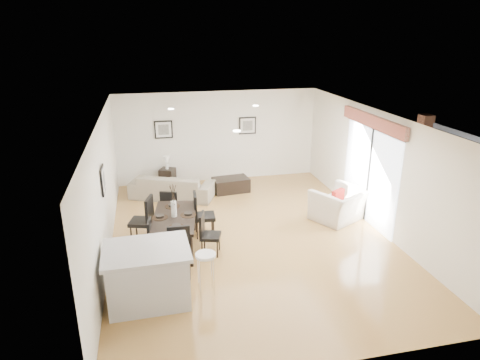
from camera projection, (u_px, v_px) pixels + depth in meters
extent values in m
plane|color=tan|center=(249.00, 237.00, 9.57)|extent=(8.00, 8.00, 0.00)
cube|color=white|center=(218.00, 137.00, 12.80)|extent=(6.00, 0.04, 2.70)
cube|color=white|center=(325.00, 283.00, 5.44)|extent=(6.00, 0.04, 2.70)
cube|color=white|center=(104.00, 191.00, 8.51)|extent=(0.04, 8.00, 2.70)
cube|color=white|center=(378.00, 171.00, 9.74)|extent=(0.04, 8.00, 2.70)
cube|color=white|center=(250.00, 117.00, 8.67)|extent=(6.00, 8.00, 0.02)
imported|color=gray|center=(172.00, 186.00, 11.70)|extent=(2.42, 1.69, 0.66)
imported|color=beige|center=(339.00, 205.00, 10.32)|extent=(1.54, 1.48, 0.77)
imported|color=#305323|center=(435.00, 190.00, 11.52)|extent=(0.42, 0.42, 0.61)
cube|color=black|center=(174.00, 218.00, 8.89)|extent=(1.11, 1.83, 0.06)
cylinder|color=black|center=(153.00, 253.00, 8.23)|extent=(0.07, 0.07, 0.66)
cylinder|color=black|center=(161.00, 218.00, 9.74)|extent=(0.07, 0.07, 0.66)
cylinder|color=black|center=(192.00, 251.00, 8.28)|extent=(0.07, 0.07, 0.66)
cylinder|color=black|center=(194.00, 217.00, 9.79)|extent=(0.07, 0.07, 0.66)
cube|color=black|center=(142.00, 243.00, 8.45)|extent=(0.44, 0.44, 0.07)
cube|color=black|center=(150.00, 231.00, 8.38)|extent=(0.10, 0.40, 0.48)
cylinder|color=black|center=(136.00, 249.00, 8.66)|extent=(0.03, 0.03, 0.36)
cylinder|color=black|center=(151.00, 249.00, 8.69)|extent=(0.03, 0.03, 0.36)
cylinder|color=black|center=(133.00, 257.00, 8.36)|extent=(0.03, 0.03, 0.36)
cylinder|color=black|center=(150.00, 256.00, 8.39)|extent=(0.03, 0.03, 0.36)
cube|color=black|center=(141.00, 222.00, 9.22)|extent=(0.58, 0.58, 0.08)
cube|color=black|center=(149.00, 210.00, 9.11)|extent=(0.19, 0.46, 0.56)
cylinder|color=black|center=(136.00, 228.00, 9.49)|extent=(0.04, 0.04, 0.42)
cylinder|color=black|center=(153.00, 229.00, 9.47)|extent=(0.04, 0.04, 0.42)
cylinder|color=black|center=(131.00, 236.00, 9.15)|extent=(0.04, 0.04, 0.42)
cylinder|color=black|center=(148.00, 236.00, 9.12)|extent=(0.04, 0.04, 0.42)
cube|color=black|center=(211.00, 236.00, 8.73)|extent=(0.50, 0.50, 0.07)
cube|color=black|center=(202.00, 225.00, 8.66)|extent=(0.17, 0.40, 0.48)
cylinder|color=black|center=(217.00, 249.00, 8.65)|extent=(0.03, 0.03, 0.37)
cylinder|color=black|center=(202.00, 249.00, 8.67)|extent=(0.03, 0.03, 0.37)
cylinder|color=black|center=(219.00, 242.00, 8.94)|extent=(0.03, 0.03, 0.37)
cylinder|color=black|center=(204.00, 242.00, 8.97)|extent=(0.03, 0.03, 0.37)
cube|color=black|center=(205.00, 217.00, 9.51)|extent=(0.48, 0.48, 0.08)
cube|color=black|center=(195.00, 205.00, 9.38)|extent=(0.09, 0.46, 0.54)
cylinder|color=black|center=(214.00, 230.00, 9.45)|extent=(0.04, 0.04, 0.42)
cylinder|color=black|center=(197.00, 231.00, 9.40)|extent=(0.04, 0.04, 0.42)
cylinder|color=black|center=(212.00, 223.00, 9.78)|extent=(0.04, 0.04, 0.42)
cylinder|color=black|center=(196.00, 224.00, 9.73)|extent=(0.04, 0.04, 0.42)
cube|color=black|center=(180.00, 256.00, 7.92)|extent=(0.45, 0.45, 0.07)
cube|color=black|center=(179.00, 238.00, 8.01)|extent=(0.43, 0.08, 0.51)
cylinder|color=black|center=(171.00, 272.00, 7.82)|extent=(0.03, 0.03, 0.39)
cylinder|color=black|center=(171.00, 263.00, 8.13)|extent=(0.03, 0.03, 0.39)
cylinder|color=black|center=(190.00, 271.00, 7.87)|extent=(0.03, 0.03, 0.39)
cylinder|color=black|center=(189.00, 261.00, 8.18)|extent=(0.03, 0.03, 0.39)
cube|color=black|center=(171.00, 209.00, 10.05)|extent=(0.51, 0.51, 0.07)
cube|color=black|center=(169.00, 202.00, 9.80)|extent=(0.40, 0.17, 0.48)
cylinder|color=black|center=(180.00, 215.00, 10.25)|extent=(0.03, 0.03, 0.37)
cylinder|color=black|center=(177.00, 220.00, 9.96)|extent=(0.03, 0.03, 0.37)
cylinder|color=black|center=(167.00, 214.00, 10.28)|extent=(0.03, 0.03, 0.37)
cylinder|color=black|center=(164.00, 220.00, 9.98)|extent=(0.03, 0.03, 0.37)
cylinder|color=white|center=(174.00, 209.00, 8.83)|extent=(0.12, 0.12, 0.34)
cylinder|color=black|center=(188.00, 215.00, 8.94)|extent=(0.33, 0.33, 0.01)
cylinder|color=black|center=(188.00, 214.00, 8.93)|extent=(0.17, 0.17, 0.05)
cylinder|color=black|center=(172.00, 206.00, 9.37)|extent=(0.33, 0.33, 0.01)
cylinder|color=black|center=(172.00, 205.00, 9.36)|extent=(0.17, 0.17, 0.05)
cylinder|color=black|center=(160.00, 217.00, 8.82)|extent=(0.33, 0.33, 0.01)
cylinder|color=black|center=(160.00, 216.00, 8.81)|extent=(0.17, 0.17, 0.05)
cylinder|color=black|center=(176.00, 227.00, 8.39)|extent=(0.33, 0.33, 0.01)
cylinder|color=black|center=(176.00, 226.00, 8.38)|extent=(0.17, 0.17, 0.05)
cube|color=black|center=(231.00, 185.00, 12.19)|extent=(1.05, 0.70, 0.40)
cube|color=black|center=(168.00, 178.00, 12.56)|extent=(0.54, 0.54, 0.54)
cylinder|color=white|center=(167.00, 166.00, 12.44)|extent=(0.09, 0.09, 0.17)
cone|color=beige|center=(167.00, 160.00, 12.38)|extent=(0.20, 0.20, 0.22)
cube|color=#A61D15|center=(338.00, 197.00, 10.12)|extent=(0.38, 0.30, 0.38)
cube|color=#BABABC|center=(148.00, 277.00, 7.19)|extent=(1.33, 1.01, 0.93)
cube|color=#B5B5B8|center=(146.00, 250.00, 7.03)|extent=(1.44, 1.12, 0.07)
cylinder|color=white|center=(206.00, 255.00, 7.30)|extent=(0.36, 0.36, 0.05)
cylinder|color=silver|center=(212.00, 270.00, 7.55)|extent=(0.03, 0.03, 0.75)
cylinder|color=silver|center=(198.00, 271.00, 7.51)|extent=(0.03, 0.03, 0.75)
cylinder|color=silver|center=(200.00, 279.00, 7.29)|extent=(0.03, 0.03, 0.75)
cylinder|color=silver|center=(214.00, 277.00, 7.34)|extent=(0.03, 0.03, 0.75)
cube|color=black|center=(164.00, 130.00, 12.34)|extent=(0.52, 0.03, 0.52)
cube|color=white|center=(164.00, 130.00, 12.34)|extent=(0.44, 0.04, 0.44)
cube|color=#585853|center=(164.00, 130.00, 12.34)|extent=(0.30, 0.04, 0.30)
cube|color=black|center=(248.00, 126.00, 12.86)|extent=(0.52, 0.03, 0.52)
cube|color=white|center=(248.00, 126.00, 12.86)|extent=(0.44, 0.04, 0.44)
cube|color=#585853|center=(248.00, 126.00, 12.86)|extent=(0.30, 0.04, 0.30)
cube|color=black|center=(103.00, 180.00, 8.23)|extent=(0.03, 0.52, 0.52)
cube|color=white|center=(103.00, 180.00, 8.23)|extent=(0.04, 0.44, 0.44)
cube|color=#585853|center=(103.00, 180.00, 8.23)|extent=(0.04, 0.30, 0.30)
cube|color=white|center=(369.00, 176.00, 10.08)|extent=(0.02, 2.40, 2.25)
cube|color=black|center=(369.00, 176.00, 10.08)|extent=(0.03, 0.05, 2.25)
cube|color=black|center=(374.00, 128.00, 9.70)|extent=(0.03, 2.50, 0.05)
cube|color=maroon|center=(373.00, 121.00, 9.63)|extent=(0.10, 2.70, 0.28)
plane|color=gray|center=(437.00, 212.00, 10.87)|extent=(6.00, 6.00, 0.00)
cube|color=brown|center=(422.00, 147.00, 12.96)|extent=(0.35, 0.35, 2.00)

